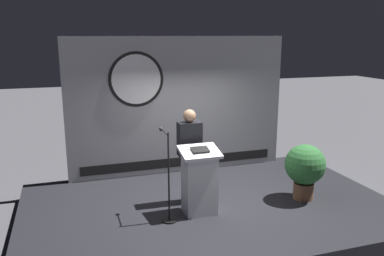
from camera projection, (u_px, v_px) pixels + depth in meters
name	position (u px, v px, depth m)	size (l,w,h in m)	color
ground_plane	(209.00, 220.00, 7.02)	(40.00, 40.00, 0.00)	#4C4C51
stage_platform	(209.00, 212.00, 6.98)	(6.40, 4.00, 0.30)	black
banner_display	(178.00, 106.00, 8.32)	(4.68, 0.12, 2.87)	#9E9EA3
podium	(200.00, 181.00, 6.50)	(0.64, 0.50, 1.13)	silver
speaker_person	(190.00, 156.00, 6.87)	(0.40, 0.26, 1.67)	black
microphone_stand	(168.00, 189.00, 6.25)	(0.24, 0.60, 1.46)	black
potted_plant	(305.00, 167.00, 7.05)	(0.72, 0.72, 1.01)	brown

